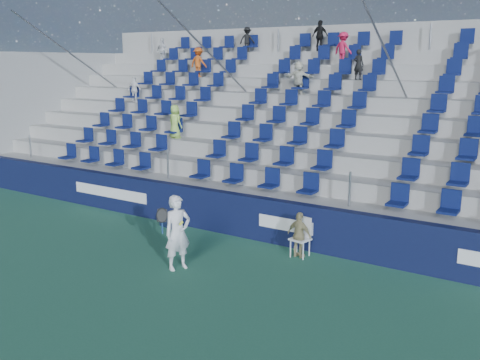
% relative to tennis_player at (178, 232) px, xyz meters
% --- Properties ---
extents(ground, '(70.00, 70.00, 0.00)m').
position_rel_tennis_player_xyz_m(ground, '(-0.09, -0.27, -0.90)').
color(ground, '#2C684D').
rests_on(ground, ground).
extents(sponsor_wall, '(24.00, 0.32, 1.20)m').
position_rel_tennis_player_xyz_m(sponsor_wall, '(-0.08, 2.88, -0.30)').
color(sponsor_wall, '#10163B').
rests_on(sponsor_wall, ground).
extents(grandstand, '(24.00, 8.17, 6.63)m').
position_rel_tennis_player_xyz_m(grandstand, '(-0.09, 7.98, 1.24)').
color(grandstand, '#9C9C97').
rests_on(grandstand, ground).
extents(tennis_player, '(0.73, 0.77, 1.79)m').
position_rel_tennis_player_xyz_m(tennis_player, '(0.00, 0.00, 0.00)').
color(tennis_player, silver).
rests_on(tennis_player, ground).
extents(line_judge_chair, '(0.52, 0.53, 1.00)m').
position_rel_tennis_player_xyz_m(line_judge_chair, '(2.07, 2.39, -0.33)').
color(line_judge_chair, white).
rests_on(line_judge_chair, ground).
extents(line_judge, '(0.72, 0.38, 1.17)m').
position_rel_tennis_player_xyz_m(line_judge, '(2.07, 2.23, -0.31)').
color(line_judge, tan).
rests_on(line_judge, ground).
extents(ball_bin, '(0.67, 0.51, 0.33)m').
position_rel_tennis_player_xyz_m(ball_bin, '(-2.32, 2.48, -0.72)').
color(ball_bin, '#0D1732').
rests_on(ball_bin, ground).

